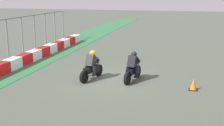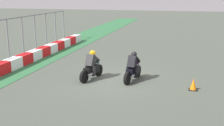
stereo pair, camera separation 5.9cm
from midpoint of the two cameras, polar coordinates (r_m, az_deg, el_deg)
ground_plane at (r=14.86m, az=-0.03°, el=-3.36°), size 120.00×120.00×0.00m
grass_verge at (r=17.57m, az=-20.87°, el=-1.56°), size 72.00×3.51×0.02m
track_barrier at (r=17.35m, az=-20.30°, el=-0.62°), size 21.98×0.60×0.64m
rider_lane_a at (r=14.58m, az=4.03°, el=-1.18°), size 2.03×0.62×1.51m
rider_lane_b at (r=14.83m, az=-4.19°, el=-0.93°), size 2.02×0.64×1.51m
traffic_cone at (r=13.80m, az=15.70°, el=-4.16°), size 0.40×0.40×0.54m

